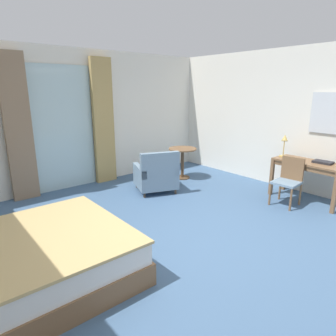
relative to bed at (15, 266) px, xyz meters
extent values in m
cube|color=#426084|center=(2.07, -0.50, -0.33)|extent=(6.86, 7.34, 0.10)
cube|color=white|center=(2.07, 2.91, 1.12)|extent=(6.46, 0.12, 2.79)
cube|color=white|center=(5.23, -0.50, 1.12)|extent=(0.12, 6.94, 2.79)
cube|color=silver|center=(1.67, 2.83, 0.95)|extent=(1.25, 0.02, 2.46)
cube|color=#897056|center=(0.83, 2.73, 1.04)|extent=(0.45, 0.10, 2.63)
cube|color=tan|center=(2.51, 2.73, 1.04)|extent=(0.46, 0.10, 2.63)
cube|color=brown|center=(0.07, 0.00, -0.15)|extent=(2.14, 1.71, 0.25)
cube|color=white|center=(0.07, 0.00, 0.09)|extent=(2.08, 1.66, 0.24)
cube|color=tan|center=(0.43, 0.00, 0.23)|extent=(1.42, 1.69, 0.03)
cube|color=brown|center=(4.76, -0.71, 0.44)|extent=(0.57, 1.24, 0.04)
cube|color=brown|center=(4.76, -0.71, 0.38)|extent=(0.52, 1.18, 0.08)
cube|color=brown|center=(5.01, -0.14, 0.07)|extent=(0.06, 0.06, 0.70)
cube|color=brown|center=(4.51, -1.29, 0.07)|extent=(0.06, 0.06, 0.70)
cube|color=brown|center=(4.54, -0.12, 0.07)|extent=(0.06, 0.06, 0.70)
cube|color=gray|center=(4.25, -0.58, 0.14)|extent=(0.46, 0.44, 0.04)
cube|color=brown|center=(4.44, -0.57, 0.36)|extent=(0.06, 0.40, 0.41)
cylinder|color=brown|center=(4.04, -0.41, -0.08)|extent=(0.04, 0.04, 0.39)
cylinder|color=brown|center=(4.07, -0.78, -0.08)|extent=(0.04, 0.04, 0.39)
cylinder|color=brown|center=(4.43, -0.38, -0.08)|extent=(0.04, 0.04, 0.39)
cylinder|color=brown|center=(4.45, -0.75, -0.08)|extent=(0.04, 0.04, 0.39)
cylinder|color=tan|center=(4.78, -0.18, 0.47)|extent=(0.15, 0.15, 0.02)
cylinder|color=tan|center=(4.78, -0.18, 0.64)|extent=(0.02, 0.02, 0.33)
cone|color=tan|center=(4.69, -0.24, 0.84)|extent=(0.15, 0.13, 0.16)
cube|color=#232328|center=(4.83, -0.91, 0.48)|extent=(0.22, 0.32, 0.04)
cube|color=gray|center=(2.95, 1.50, -0.04)|extent=(0.97, 0.95, 0.27)
cube|color=gray|center=(2.84, 1.21, 0.34)|extent=(0.75, 0.38, 0.48)
cube|color=gray|center=(3.26, 1.38, 0.18)|extent=(0.36, 0.72, 0.16)
cube|color=gray|center=(2.65, 1.62, 0.18)|extent=(0.36, 0.72, 0.16)
cylinder|color=#4C3D2D|center=(3.36, 1.67, -0.23)|extent=(0.04, 0.04, 0.10)
cylinder|color=#4C3D2D|center=(2.77, 1.90, -0.23)|extent=(0.04, 0.04, 0.10)
cylinder|color=#4C3D2D|center=(3.14, 1.10, -0.23)|extent=(0.04, 0.04, 0.10)
cylinder|color=#4C3D2D|center=(2.55, 1.33, -0.23)|extent=(0.04, 0.04, 0.10)
cylinder|color=brown|center=(3.96, 1.79, 0.41)|extent=(0.63, 0.63, 0.03)
cylinder|color=brown|center=(3.96, 1.79, 0.06)|extent=(0.07, 0.07, 0.67)
cylinder|color=brown|center=(3.96, 1.79, -0.26)|extent=(0.35, 0.35, 0.02)
cube|color=silver|center=(5.15, -0.71, 1.31)|extent=(0.02, 0.53, 0.73)
camera|label=1|loc=(-0.49, -2.98, 1.74)|focal=31.34mm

